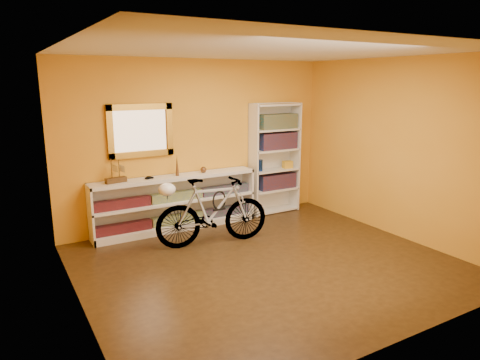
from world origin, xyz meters
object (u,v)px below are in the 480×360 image
console_unit (176,203)px  bookcase (275,159)px  helmet (167,189)px  bicycle (213,211)px

console_unit → bookcase: bearing=0.8°
helmet → bicycle: bearing=-9.2°
bookcase → helmet: size_ratio=8.20×
helmet → bookcase: bearing=19.0°
console_unit → bookcase: (1.84, 0.03, 0.52)m
bicycle → helmet: bicycle is taller
console_unit → bookcase: bookcase is taller
console_unit → helmet: bearing=-119.2°
console_unit → helmet: 0.96m
console_unit → bicycle: (0.20, -0.85, 0.06)m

